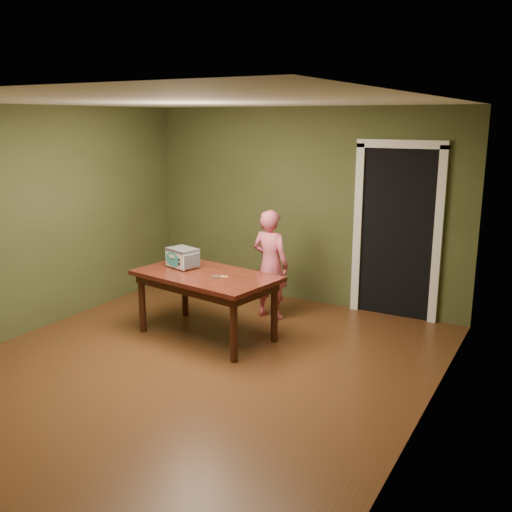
# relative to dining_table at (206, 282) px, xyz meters

# --- Properties ---
(floor) EXTENTS (5.00, 5.00, 0.00)m
(floor) POSITION_rel_dining_table_xyz_m (0.35, -0.71, -0.65)
(floor) COLOR #502716
(floor) RESTS_ON ground
(room_shell) EXTENTS (4.52, 5.02, 2.61)m
(room_shell) POSITION_rel_dining_table_xyz_m (0.35, -0.71, 1.06)
(room_shell) COLOR #444D29
(room_shell) RESTS_ON ground
(doorway) EXTENTS (1.10, 0.66, 2.25)m
(doorway) POSITION_rel_dining_table_xyz_m (1.65, 2.07, 0.41)
(doorway) COLOR black
(doorway) RESTS_ON ground
(dining_table) EXTENTS (1.72, 1.13, 0.75)m
(dining_table) POSITION_rel_dining_table_xyz_m (0.00, 0.00, 0.00)
(dining_table) COLOR #39150D
(dining_table) RESTS_ON floor
(toy_oven) EXTENTS (0.42, 0.34, 0.23)m
(toy_oven) POSITION_rel_dining_table_xyz_m (-0.39, 0.09, 0.22)
(toy_oven) COLOR #4C4F54
(toy_oven) RESTS_ON dining_table
(baking_pan) EXTENTS (0.10, 0.10, 0.02)m
(baking_pan) POSITION_rel_dining_table_xyz_m (0.19, -0.09, 0.11)
(baking_pan) COLOR silver
(baking_pan) RESTS_ON dining_table
(spatula) EXTENTS (0.18, 0.09, 0.01)m
(spatula) POSITION_rel_dining_table_xyz_m (0.21, -0.03, 0.10)
(spatula) COLOR #E8DB64
(spatula) RESTS_ON dining_table
(child) EXTENTS (0.53, 0.38, 1.37)m
(child) POSITION_rel_dining_table_xyz_m (0.32, 0.94, 0.04)
(child) COLOR #D8596D
(child) RESTS_ON floor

